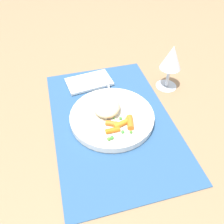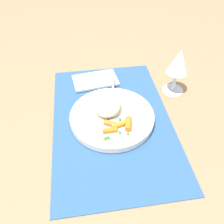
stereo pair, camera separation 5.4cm
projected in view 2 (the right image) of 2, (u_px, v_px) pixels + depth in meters
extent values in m
plane|color=#997551|center=(112.00, 121.00, 0.67)|extent=(2.40, 2.40, 0.00)
cube|color=#2D5684|center=(112.00, 120.00, 0.67)|extent=(0.51, 0.33, 0.01)
cylinder|color=silver|center=(112.00, 117.00, 0.66)|extent=(0.23, 0.23, 0.02)
ellipsoid|color=beige|center=(106.00, 105.00, 0.65)|extent=(0.10, 0.08, 0.04)
cylinder|color=orange|center=(128.00, 124.00, 0.62)|extent=(0.05, 0.03, 0.02)
cylinder|color=orange|center=(121.00, 124.00, 0.62)|extent=(0.03, 0.05, 0.01)
cylinder|color=orange|center=(110.00, 123.00, 0.62)|extent=(0.03, 0.04, 0.01)
cylinder|color=orange|center=(110.00, 130.00, 0.60)|extent=(0.01, 0.04, 0.01)
sphere|color=green|center=(120.00, 119.00, 0.63)|extent=(0.01, 0.01, 0.01)
sphere|color=green|center=(120.00, 133.00, 0.60)|extent=(0.01, 0.01, 0.01)
sphere|color=green|center=(126.00, 120.00, 0.63)|extent=(0.01, 0.01, 0.01)
sphere|color=green|center=(105.00, 131.00, 0.60)|extent=(0.01, 0.01, 0.01)
sphere|color=#58AC47|center=(112.00, 120.00, 0.63)|extent=(0.01, 0.01, 0.01)
sphere|color=green|center=(128.00, 122.00, 0.63)|extent=(0.01, 0.01, 0.01)
sphere|color=green|center=(114.00, 125.00, 0.62)|extent=(0.01, 0.01, 0.01)
sphere|color=#479534|center=(128.00, 134.00, 0.60)|extent=(0.01, 0.01, 0.01)
sphere|color=#5AAF37|center=(113.00, 118.00, 0.64)|extent=(0.01, 0.01, 0.01)
sphere|color=green|center=(108.00, 137.00, 0.59)|extent=(0.01, 0.01, 0.01)
sphere|color=green|center=(127.00, 128.00, 0.61)|extent=(0.01, 0.01, 0.01)
sphere|color=#58A934|center=(105.00, 138.00, 0.59)|extent=(0.01, 0.01, 0.01)
cube|color=#B7B7B7|center=(112.00, 117.00, 0.64)|extent=(0.05, 0.02, 0.01)
cube|color=#B7B7B7|center=(113.00, 93.00, 0.71)|extent=(0.16, 0.03, 0.01)
cylinder|color=silver|center=(172.00, 90.00, 0.76)|extent=(0.07, 0.07, 0.00)
cylinder|color=silver|center=(175.00, 81.00, 0.74)|extent=(0.01, 0.01, 0.07)
cone|color=silver|center=(179.00, 61.00, 0.69)|extent=(0.07, 0.07, 0.08)
cube|color=white|center=(95.00, 80.00, 0.79)|extent=(0.10, 0.15, 0.01)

